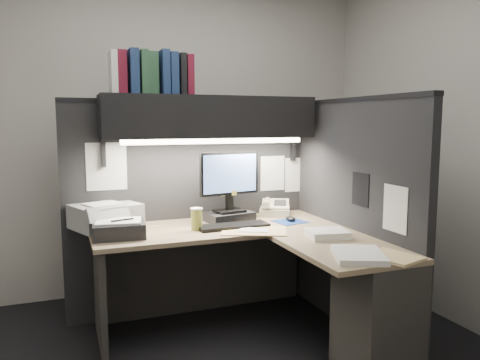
{
  "coord_description": "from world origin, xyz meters",
  "views": [
    {
      "loc": [
        -0.9,
        -2.53,
        1.46
      ],
      "look_at": [
        0.27,
        0.51,
        1.06
      ],
      "focal_mm": 35.0,
      "sensor_mm": 36.0,
      "label": 1
    }
  ],
  "objects_px": {
    "keyboard": "(233,226)",
    "monitor": "(230,194)",
    "overhead_shelf": "(210,117)",
    "printer": "(106,216)",
    "telephone": "(275,209)",
    "notebook_stack": "(119,230)",
    "coffee_cup": "(197,220)",
    "desk": "(292,285)"
  },
  "relations": [
    {
      "from": "keyboard",
      "to": "monitor",
      "type": "bearing_deg",
      "value": 76.24
    },
    {
      "from": "overhead_shelf",
      "to": "printer",
      "type": "height_order",
      "value": "overhead_shelf"
    },
    {
      "from": "telephone",
      "to": "printer",
      "type": "bearing_deg",
      "value": -153.21
    },
    {
      "from": "keyboard",
      "to": "notebook_stack",
      "type": "distance_m",
      "value": 0.78
    },
    {
      "from": "coffee_cup",
      "to": "printer",
      "type": "relative_size",
      "value": 0.34
    },
    {
      "from": "monitor",
      "to": "coffee_cup",
      "type": "height_order",
      "value": "monitor"
    },
    {
      "from": "telephone",
      "to": "keyboard",
      "type": "bearing_deg",
      "value": -119.13
    },
    {
      "from": "overhead_shelf",
      "to": "keyboard",
      "type": "distance_m",
      "value": 0.81
    },
    {
      "from": "overhead_shelf",
      "to": "notebook_stack",
      "type": "relative_size",
      "value": 4.82
    },
    {
      "from": "desk",
      "to": "keyboard",
      "type": "height_order",
      "value": "keyboard"
    },
    {
      "from": "desk",
      "to": "monitor",
      "type": "relative_size",
      "value": 3.29
    },
    {
      "from": "overhead_shelf",
      "to": "desk",
      "type": "bearing_deg",
      "value": -68.21
    },
    {
      "from": "overhead_shelf",
      "to": "printer",
      "type": "xyz_separation_m",
      "value": [
        -0.75,
        0.04,
        -0.69
      ]
    },
    {
      "from": "monitor",
      "to": "keyboard",
      "type": "distance_m",
      "value": 0.29
    },
    {
      "from": "desk",
      "to": "printer",
      "type": "bearing_deg",
      "value": 142.86
    },
    {
      "from": "keyboard",
      "to": "printer",
      "type": "height_order",
      "value": "printer"
    },
    {
      "from": "desk",
      "to": "telephone",
      "type": "xyz_separation_m",
      "value": [
        0.25,
        0.79,
        0.33
      ]
    },
    {
      "from": "telephone",
      "to": "notebook_stack",
      "type": "height_order",
      "value": "notebook_stack"
    },
    {
      "from": "telephone",
      "to": "coffee_cup",
      "type": "height_order",
      "value": "coffee_cup"
    },
    {
      "from": "desk",
      "to": "telephone",
      "type": "distance_m",
      "value": 0.89
    },
    {
      "from": "overhead_shelf",
      "to": "telephone",
      "type": "xyz_separation_m",
      "value": [
        0.55,
        0.03,
        -0.72
      ]
    },
    {
      "from": "desk",
      "to": "keyboard",
      "type": "distance_m",
      "value": 0.6
    },
    {
      "from": "telephone",
      "to": "overhead_shelf",
      "type": "bearing_deg",
      "value": -149.13
    },
    {
      "from": "desk",
      "to": "notebook_stack",
      "type": "xyz_separation_m",
      "value": [
        -1.0,
        0.49,
        0.34
      ]
    },
    {
      "from": "overhead_shelf",
      "to": "coffee_cup",
      "type": "bearing_deg",
      "value": -125.08
    },
    {
      "from": "coffee_cup",
      "to": "overhead_shelf",
      "type": "bearing_deg",
      "value": 54.92
    },
    {
      "from": "keyboard",
      "to": "coffee_cup",
      "type": "bearing_deg",
      "value": 174.62
    },
    {
      "from": "keyboard",
      "to": "coffee_cup",
      "type": "relative_size",
      "value": 3.5
    },
    {
      "from": "notebook_stack",
      "to": "overhead_shelf",
      "type": "bearing_deg",
      "value": 20.51
    },
    {
      "from": "printer",
      "to": "overhead_shelf",
      "type": "bearing_deg",
      "value": -25.6
    },
    {
      "from": "desk",
      "to": "keyboard",
      "type": "relative_size",
      "value": 3.4
    },
    {
      "from": "monitor",
      "to": "printer",
      "type": "xyz_separation_m",
      "value": [
        -0.88,
        0.11,
        -0.12
      ]
    },
    {
      "from": "overhead_shelf",
      "to": "keyboard",
      "type": "relative_size",
      "value": 3.1
    },
    {
      "from": "desk",
      "to": "monitor",
      "type": "xyz_separation_m",
      "value": [
        -0.17,
        0.69,
        0.49
      ]
    },
    {
      "from": "desk",
      "to": "coffee_cup",
      "type": "height_order",
      "value": "coffee_cup"
    },
    {
      "from": "monitor",
      "to": "telephone",
      "type": "relative_size",
      "value": 2.13
    },
    {
      "from": "monitor",
      "to": "telephone",
      "type": "height_order",
      "value": "monitor"
    },
    {
      "from": "monitor",
      "to": "overhead_shelf",
      "type": "bearing_deg",
      "value": 144.66
    },
    {
      "from": "notebook_stack",
      "to": "desk",
      "type": "bearing_deg",
      "value": -26.21
    },
    {
      "from": "desk",
      "to": "keyboard",
      "type": "xyz_separation_m",
      "value": [
        -0.22,
        0.48,
        0.3
      ]
    },
    {
      "from": "desk",
      "to": "notebook_stack",
      "type": "relative_size",
      "value": 5.29
    },
    {
      "from": "desk",
      "to": "notebook_stack",
      "type": "bearing_deg",
      "value": 153.79
    }
  ]
}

